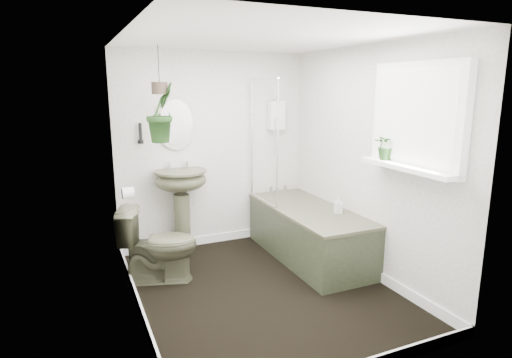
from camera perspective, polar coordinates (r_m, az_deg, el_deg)
name	(u,v)px	position (r m, az deg, el deg)	size (l,w,h in m)	color
floor	(262,290)	(4.23, 0.85, -14.58)	(2.30, 2.80, 0.02)	black
ceiling	(263,37)	(3.80, 0.96, 18.45)	(2.30, 2.80, 0.02)	white
wall_back	(213,150)	(5.15, -5.69, 3.82)	(2.30, 0.02, 2.30)	white
wall_front	(360,213)	(2.67, 13.69, -4.41)	(2.30, 0.02, 2.30)	white
wall_left	(130,183)	(3.53, -16.44, -0.50)	(0.02, 2.80, 2.30)	white
wall_right	(367,162)	(4.45, 14.60, 2.16)	(0.02, 2.80, 2.30)	white
skirting	(262,284)	(4.20, 0.85, -13.85)	(2.30, 2.80, 0.10)	white
bathtub	(309,233)	(4.87, 7.02, -7.15)	(0.72, 1.72, 0.58)	#484934
bath_screen	(264,142)	(4.91, 1.06, 5.00)	(0.04, 0.72, 1.40)	silver
shower_box	(276,115)	(5.34, 2.72, 8.49)	(0.20, 0.10, 0.35)	white
oval_mirror	(176,123)	(4.95, -10.63, 7.41)	(0.46, 0.03, 0.62)	beige
wall_sconce	(140,133)	(4.87, -15.16, 5.94)	(0.04, 0.04, 0.22)	black
toilet_roll_holder	(128,193)	(4.28, -16.71, -1.80)	(0.11, 0.11, 0.11)	white
window_recess	(417,117)	(3.83, 20.70, 7.73)	(0.08, 1.00, 0.90)	white
window_sill	(407,167)	(3.83, 19.48, 1.47)	(0.18, 1.00, 0.04)	white
window_blinds	(413,117)	(3.80, 20.21, 7.74)	(0.01, 0.86, 0.76)	white
toilet	(159,244)	(4.37, -12.82, -8.47)	(0.42, 0.74, 0.75)	#484934
pedestal_sink	(182,211)	(5.00, -9.82, -4.27)	(0.58, 0.49, 0.98)	#484934
sill_plant	(387,145)	(4.05, 17.05, 4.36)	(0.24, 0.21, 0.26)	black
hanging_plant	(161,112)	(4.47, -12.58, 8.66)	(0.33, 0.27, 0.60)	black
soap_bottle	(338,205)	(4.62, 10.92, -3.42)	(0.08, 0.08, 0.18)	black
hanging_pot	(160,88)	(4.47, -12.73, 11.75)	(0.16, 0.16, 0.12)	#34281F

